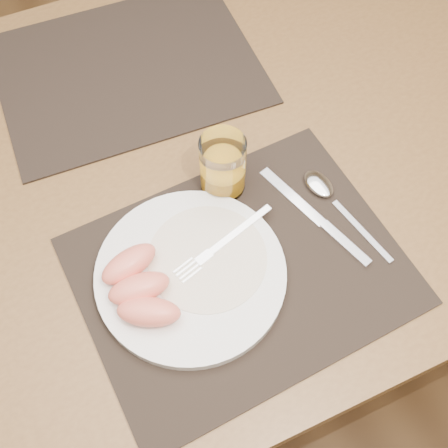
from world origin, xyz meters
TOP-DOWN VIEW (x-y plane):
  - ground at (0.00, 0.00)m, footprint 5.00×5.00m
  - table at (0.00, 0.00)m, footprint 1.40×0.90m
  - placemat_near at (0.01, -0.22)m, footprint 0.47×0.38m
  - placemat_far at (-0.00, 0.22)m, footprint 0.46×0.37m
  - plate at (-0.06, -0.20)m, footprint 0.27×0.27m
  - plate_dressing at (-0.03, -0.19)m, footprint 0.17×0.17m
  - fork at (-0.01, -0.18)m, footprint 0.17×0.07m
  - knife at (0.16, -0.20)m, footprint 0.08×0.21m
  - spoon at (0.19, -0.15)m, footprint 0.06×0.19m
  - juice_glass at (0.05, -0.08)m, footprint 0.07×0.07m
  - grapefruit_wedges at (-0.13, -0.20)m, footprint 0.09×0.15m

SIDE VIEW (x-z plane):
  - ground at x=0.00m, z-range 0.00..0.00m
  - table at x=0.00m, z-range 0.29..1.04m
  - placemat_near at x=0.01m, z-range 0.75..0.75m
  - placemat_far at x=0.00m, z-range 0.75..0.75m
  - knife at x=0.16m, z-range 0.75..0.76m
  - spoon at x=0.19m, z-range 0.75..0.77m
  - plate at x=-0.06m, z-range 0.75..0.77m
  - plate_dressing at x=-0.03m, z-range 0.77..0.77m
  - fork at x=-0.01m, z-range 0.77..0.77m
  - grapefruit_wedges at x=-0.13m, z-range 0.77..0.80m
  - juice_glass at x=0.05m, z-range 0.75..0.85m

